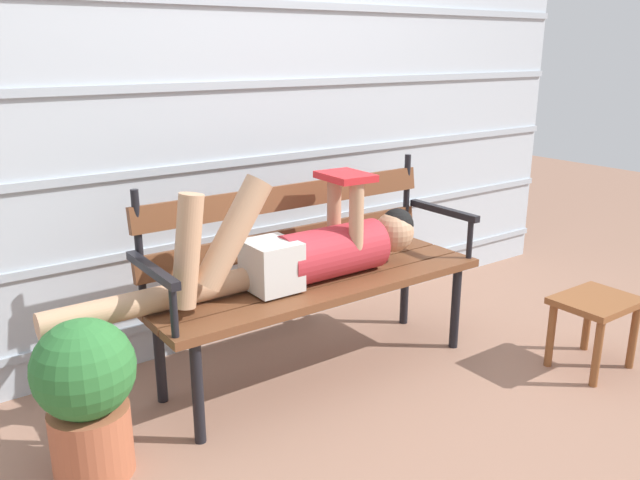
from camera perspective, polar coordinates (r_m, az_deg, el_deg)
ground_plane at (r=2.94m, az=1.47°, el=-12.52°), size 12.00×12.00×0.00m
house_siding at (r=3.17m, az=-6.45°, el=13.60°), size 4.43×0.08×2.53m
park_bench at (r=2.88m, az=-0.80°, el=-2.24°), size 1.57×0.48×0.91m
reclining_person at (r=2.74m, az=-1.61°, el=-0.94°), size 1.69×0.26×0.52m
footstool at (r=3.21m, az=23.22°, el=-5.97°), size 0.37×0.29×0.34m
potted_plant at (r=2.37m, az=-20.02°, el=-12.59°), size 0.35×0.35×0.58m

